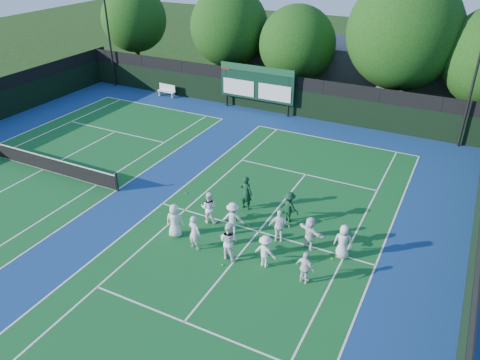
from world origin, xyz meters
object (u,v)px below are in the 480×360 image
at_px(coach_left, 246,193).
at_px(scoreboard, 257,83).
at_px(tennis_net, 42,162).
at_px(bench, 167,90).

bearing_deg(coach_left, scoreboard, -60.28).
bearing_deg(scoreboard, tennis_net, -115.60).
distance_m(tennis_net, bench, 14.42).
relative_size(bench, coach_left, 0.89).
relative_size(scoreboard, bench, 3.68).
bearing_deg(coach_left, tennis_net, 13.70).
xyz_separation_m(scoreboard, coach_left, (5.57, -13.01, -1.28)).
distance_m(scoreboard, coach_left, 14.21).
bearing_deg(tennis_net, scoreboard, 64.40).
distance_m(scoreboard, tennis_net, 16.26).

